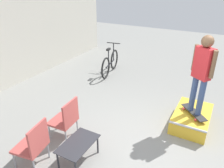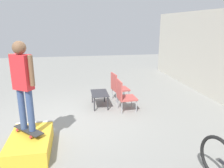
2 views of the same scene
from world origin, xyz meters
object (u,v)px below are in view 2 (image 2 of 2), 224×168
(coffee_table, at_px, (100,95))
(patio_chair_left, at_px, (118,86))
(skate_ramp_box, at_px, (30,144))
(patio_chair_right, at_px, (124,95))
(person_skater, at_px, (23,79))
(skateboard_on_ramp, at_px, (29,130))

(coffee_table, bearing_deg, patio_chair_left, 124.01)
(skate_ramp_box, relative_size, patio_chair_left, 1.41)
(coffee_table, relative_size, patio_chair_right, 0.88)
(patio_chair_right, bearing_deg, coffee_table, 51.23)
(coffee_table, xyz_separation_m, patio_chair_right, (0.47, 0.67, 0.12))
(person_skater, xyz_separation_m, coffee_table, (-2.16, 1.73, -1.12))
(coffee_table, relative_size, patio_chair_left, 0.88)
(coffee_table, bearing_deg, skate_ramp_box, -36.55)
(skateboard_on_ramp, xyz_separation_m, patio_chair_right, (-1.69, 2.40, 0.07))
(coffee_table, bearing_deg, person_skater, -38.61)
(skateboard_on_ramp, xyz_separation_m, person_skater, (0.00, -0.00, 1.08))
(patio_chair_right, bearing_deg, skateboard_on_ramp, 121.74)
(skate_ramp_box, relative_size, coffee_table, 1.60)
(skate_ramp_box, bearing_deg, patio_chair_right, 127.53)
(skate_ramp_box, distance_m, skateboard_on_ramp, 0.29)
(patio_chair_left, relative_size, patio_chair_right, 1.00)
(person_skater, distance_m, patio_chair_left, 3.69)
(person_skater, relative_size, coffee_table, 2.16)
(skateboard_on_ramp, bearing_deg, skate_ramp_box, -29.71)
(person_skater, bearing_deg, skateboard_on_ramp, 97.61)
(skateboard_on_ramp, distance_m, coffee_table, 2.77)
(skate_ramp_box, height_order, patio_chair_right, patio_chair_right)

